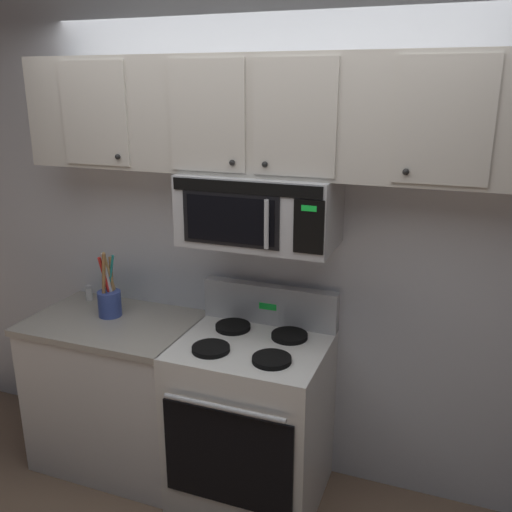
{
  "coord_description": "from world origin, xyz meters",
  "views": [
    {
      "loc": [
        0.94,
        -1.97,
        2.17
      ],
      "look_at": [
        0.0,
        0.49,
        1.35
      ],
      "focal_mm": 39.02,
      "sensor_mm": 36.0,
      "label": 1
    }
  ],
  "objects_px": {
    "stove_range": "(252,417)",
    "over_range_microwave": "(260,210)",
    "salt_shaker": "(89,293)",
    "utensil_crock_blue": "(109,299)",
    "spice_jar": "(113,296)"
  },
  "relations": [
    {
      "from": "stove_range",
      "to": "over_range_microwave",
      "type": "height_order",
      "value": "over_range_microwave"
    },
    {
      "from": "stove_range",
      "to": "salt_shaker",
      "type": "relative_size",
      "value": 11.98
    },
    {
      "from": "stove_range",
      "to": "salt_shaker",
      "type": "height_order",
      "value": "stove_range"
    },
    {
      "from": "over_range_microwave",
      "to": "utensil_crock_blue",
      "type": "bearing_deg",
      "value": -175.86
    },
    {
      "from": "stove_range",
      "to": "utensil_crock_blue",
      "type": "distance_m",
      "value": 1.04
    },
    {
      "from": "utensil_crock_blue",
      "to": "spice_jar",
      "type": "xyz_separation_m",
      "value": [
        -0.09,
        0.16,
        -0.06
      ]
    },
    {
      "from": "over_range_microwave",
      "to": "spice_jar",
      "type": "distance_m",
      "value": 1.16
    },
    {
      "from": "stove_range",
      "to": "utensil_crock_blue",
      "type": "relative_size",
      "value": 2.89
    },
    {
      "from": "over_range_microwave",
      "to": "salt_shaker",
      "type": "height_order",
      "value": "over_range_microwave"
    },
    {
      "from": "stove_range",
      "to": "spice_jar",
      "type": "xyz_separation_m",
      "value": [
        -0.97,
        0.21,
        0.48
      ]
    },
    {
      "from": "utensil_crock_blue",
      "to": "salt_shaker",
      "type": "relative_size",
      "value": 4.15
    },
    {
      "from": "over_range_microwave",
      "to": "stove_range",
      "type": "bearing_deg",
      "value": -89.86
    },
    {
      "from": "spice_jar",
      "to": "stove_range",
      "type": "bearing_deg",
      "value": -12.25
    },
    {
      "from": "stove_range",
      "to": "over_range_microwave",
      "type": "bearing_deg",
      "value": 90.14
    },
    {
      "from": "stove_range",
      "to": "utensil_crock_blue",
      "type": "bearing_deg",
      "value": 176.62
    }
  ]
}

